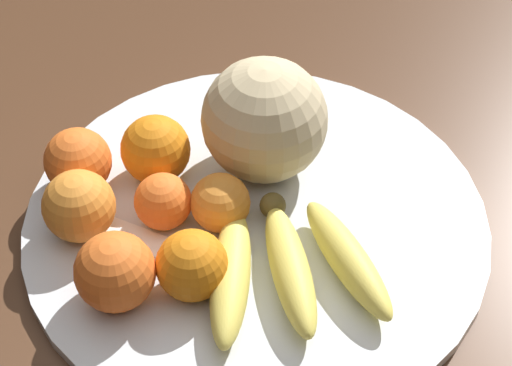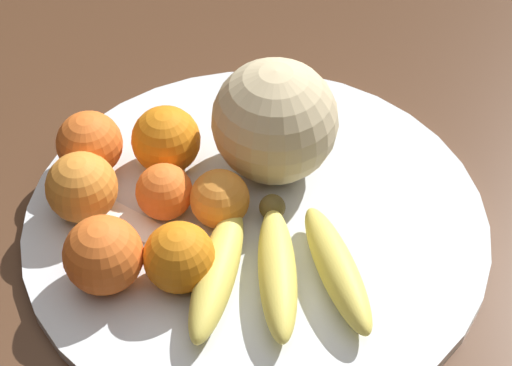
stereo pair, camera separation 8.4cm
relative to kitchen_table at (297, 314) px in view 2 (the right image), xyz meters
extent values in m
cube|color=#4C301E|center=(0.00, 0.00, 0.07)|extent=(1.44, 0.99, 0.04)
cube|color=#4C301E|center=(0.63, -0.41, -0.29)|extent=(0.07, 0.07, 0.67)
cube|color=#4C301E|center=(0.63, 0.41, -0.29)|extent=(0.07, 0.07, 0.67)
cylinder|color=silver|center=(0.05, 0.04, 0.09)|extent=(0.47, 0.47, 0.01)
torus|color=navy|center=(0.05, 0.04, 0.09)|extent=(0.47, 0.47, 0.01)
sphere|color=beige|center=(0.12, 0.01, 0.17)|extent=(0.13, 0.13, 0.13)
sphere|color=brown|center=(0.05, 0.02, 0.12)|extent=(0.03, 0.03, 0.03)
ellipsoid|color=#E5D156|center=(-0.03, 0.08, 0.12)|extent=(0.16, 0.09, 0.04)
ellipsoid|color=#E5D156|center=(-0.03, 0.03, 0.12)|extent=(0.16, 0.05, 0.04)
ellipsoid|color=#E5D156|center=(-0.04, -0.03, 0.12)|extent=(0.16, 0.06, 0.04)
sphere|color=orange|center=(0.09, 0.21, 0.14)|extent=(0.07, 0.07, 0.07)
sphere|color=orange|center=(0.14, 0.12, 0.14)|extent=(0.07, 0.07, 0.07)
sphere|color=orange|center=(0.08, 0.13, 0.13)|extent=(0.06, 0.06, 0.06)
sphere|color=orange|center=(-0.01, 0.12, 0.13)|extent=(0.07, 0.07, 0.07)
sphere|color=orange|center=(-0.01, 0.19, 0.14)|extent=(0.08, 0.08, 0.08)
sphere|color=orange|center=(0.15, 0.20, 0.14)|extent=(0.07, 0.07, 0.07)
sphere|color=orange|center=(0.06, 0.07, 0.13)|extent=(0.06, 0.06, 0.06)
cube|color=white|center=(0.06, 0.16, 0.10)|extent=(0.08, 0.08, 0.00)
camera|label=1|loc=(-0.50, 0.20, 0.75)|focal=60.00mm
camera|label=2|loc=(-0.52, 0.12, 0.75)|focal=60.00mm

